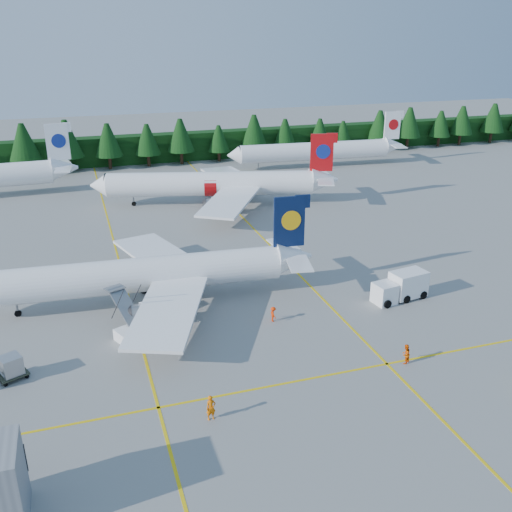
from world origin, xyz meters
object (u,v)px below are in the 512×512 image
object	(u,v)px
airstairs	(137,328)
service_truck	(400,287)
airliner_red	(207,184)
airliner_navy	(128,277)

from	to	relation	value
airstairs	service_truck	world-z (taller)	airstairs
airliner_red	airstairs	bearing A→B (deg)	-97.49
airliner_navy	airliner_red	distance (m)	37.40
airliner_navy	service_truck	size ratio (longest dim) A/B	5.71
airstairs	airliner_navy	bearing A→B (deg)	65.05
airliner_navy	airstairs	distance (m)	7.30
airliner_navy	airstairs	xyz separation A→B (m)	(-0.09, -6.90, -2.38)
airliner_red	airstairs	distance (m)	43.82
airliner_navy	airstairs	size ratio (longest dim) A/B	5.66
airstairs	service_truck	size ratio (longest dim) A/B	1.01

